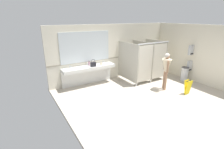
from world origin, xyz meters
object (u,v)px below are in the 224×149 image
at_px(paper_towel_dispenser_upper, 192,50).
at_px(wet_floor_sign, 188,87).
at_px(paper_cup, 101,64).
at_px(person_standing, 166,67).
at_px(handbag, 93,64).
at_px(paper_towel_dispenser_lower, 190,66).
at_px(soap_dispenser, 89,63).
at_px(trash_bin, 184,74).

relative_size(paper_towel_dispenser_upper, wet_floor_sign, 0.77).
distance_m(paper_cup, wet_floor_sign, 3.79).
xyz_separation_m(person_standing, handbag, (-2.42, 1.97, 0.01)).
bearing_deg(paper_towel_dispenser_lower, soap_dispenser, 154.90).
height_order(soap_dispenser, wet_floor_sign, soap_dispenser).
relative_size(person_standing, wet_floor_sign, 2.66).
xyz_separation_m(trash_bin, wet_floor_sign, (-1.25, -1.09, -0.03)).
relative_size(trash_bin, soap_dispenser, 3.36).
bearing_deg(wet_floor_sign, paper_cup, 130.21).
height_order(person_standing, handbag, person_standing).
xyz_separation_m(handbag, wet_floor_sign, (2.83, -2.82, -0.70)).
bearing_deg(paper_cup, paper_towel_dispenser_upper, -24.19).
bearing_deg(person_standing, wet_floor_sign, -64.52).
xyz_separation_m(trash_bin, paper_cup, (-3.67, 1.77, 0.61)).
xyz_separation_m(person_standing, paper_cup, (-2.01, 2.01, -0.05)).
relative_size(paper_towel_dispenser_lower, soap_dispenser, 2.43).
distance_m(paper_towel_dispenser_lower, wet_floor_sign, 1.89).
height_order(paper_towel_dispenser_upper, wet_floor_sign, paper_towel_dispenser_upper).
height_order(soap_dispenser, paper_cup, soap_dispenser).
xyz_separation_m(handbag, soap_dispenser, (-0.07, 0.30, -0.03)).
xyz_separation_m(paper_towel_dispenser_lower, trash_bin, (-0.28, 0.04, -0.37)).
height_order(paper_towel_dispenser_upper, person_standing, paper_towel_dispenser_upper).
bearing_deg(wet_floor_sign, paper_towel_dispenser_lower, 34.25).
xyz_separation_m(paper_cup, wet_floor_sign, (2.41, -2.86, -0.64)).
relative_size(paper_towel_dispenser_upper, person_standing, 0.29).
bearing_deg(paper_cup, paper_towel_dispenser_lower, -24.71).
xyz_separation_m(paper_towel_dispenser_upper, trash_bin, (-0.28, 0.00, -1.15)).
distance_m(person_standing, handbag, 3.12).
bearing_deg(wet_floor_sign, soap_dispenser, 132.92).
height_order(handbag, soap_dispenser, handbag).
height_order(paper_towel_dispenser_lower, wet_floor_sign, paper_towel_dispenser_lower).
bearing_deg(handbag, wet_floor_sign, -44.90).
distance_m(paper_towel_dispenser_upper, person_standing, 2.01).
distance_m(paper_towel_dispenser_upper, paper_towel_dispenser_lower, 0.78).
distance_m(handbag, soap_dispenser, 0.31).
height_order(paper_towel_dispenser_lower, handbag, handbag).
relative_size(paper_towel_dispenser_upper, soap_dispenser, 2.26).
bearing_deg(paper_towel_dispenser_upper, trash_bin, 179.91).
bearing_deg(paper_towel_dispenser_lower, paper_towel_dispenser_upper, 90.00).
xyz_separation_m(person_standing, soap_dispenser, (-2.49, 2.27, -0.01)).
bearing_deg(person_standing, handbag, 140.88).
distance_m(paper_towel_dispenser_upper, paper_cup, 4.36).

